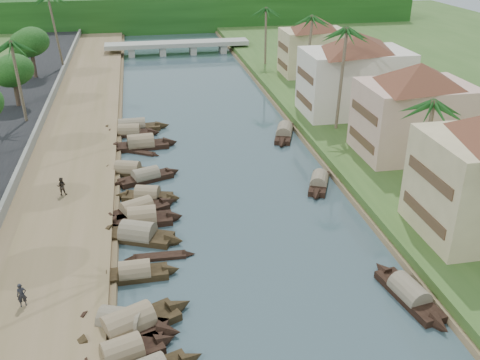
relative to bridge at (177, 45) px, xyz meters
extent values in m
plane|color=#374B52|center=(0.00, -72.00, -1.72)|extent=(220.00, 220.00, 0.00)
cube|color=brown|center=(-16.00, -52.00, -1.32)|extent=(10.00, 180.00, 0.80)
cube|color=#325220|center=(19.00, -52.00, -1.12)|extent=(16.00, 180.00, 1.20)
cube|color=gray|center=(-20.20, -52.00, -0.37)|extent=(0.40, 180.00, 1.10)
cube|color=#143A10|center=(0.00, 23.00, 2.28)|extent=(120.00, 4.00, 8.00)
cube|color=#143A10|center=(0.00, 28.00, 2.28)|extent=(120.00, 4.00, 8.00)
cube|color=#143A10|center=(0.00, 33.00, 2.28)|extent=(120.00, 4.00, 8.00)
cube|color=#98988E|center=(0.00, 0.00, 0.28)|extent=(28.00, 4.00, 0.80)
cube|color=#98988E|center=(-9.00, 0.00, -0.82)|extent=(1.20, 3.50, 1.80)
cube|color=#98988E|center=(-3.00, 0.00, -0.82)|extent=(1.20, 3.50, 1.80)
cube|color=#98988E|center=(3.00, 0.00, -0.82)|extent=(1.20, 3.50, 1.80)
cube|color=#98988E|center=(9.00, 0.00, -0.82)|extent=(1.20, 3.50, 1.80)
cube|color=brown|center=(12.95, -74.00, 1.48)|extent=(0.10, 6.40, 0.90)
cube|color=brown|center=(12.95, -74.00, 4.68)|extent=(0.10, 6.40, 0.90)
cube|color=#CFA593|center=(20.00, -58.00, 3.23)|extent=(11.00, 8.00, 7.50)
pyramid|color=#5B2B20|center=(20.00, -58.00, 8.08)|extent=(14.11, 14.11, 2.20)
cube|color=brown|center=(14.45, -58.00, 1.35)|extent=(0.10, 6.40, 0.90)
cube|color=brown|center=(14.45, -58.00, 4.35)|extent=(0.10, 6.40, 0.90)
cube|color=beige|center=(19.00, -44.00, 3.48)|extent=(13.00, 8.00, 8.00)
pyramid|color=#5B2B20|center=(19.00, -44.00, 8.58)|extent=(15.59, 15.59, 2.20)
cube|color=brown|center=(12.45, -44.00, 1.48)|extent=(0.10, 6.40, 0.90)
cube|color=brown|center=(12.45, -44.00, 4.68)|extent=(0.10, 6.40, 0.90)
cube|color=beige|center=(20.00, -24.00, 2.98)|extent=(10.00, 7.00, 7.00)
pyramid|color=#5B2B20|center=(20.00, -24.00, 7.58)|extent=(12.62, 12.62, 2.20)
cube|color=brown|center=(14.95, -24.00, 1.23)|extent=(0.10, 5.60, 0.90)
cube|color=brown|center=(14.95, -24.00, 4.03)|extent=(0.10, 5.60, 0.90)
cone|color=black|center=(-6.03, -82.81, -1.44)|extent=(1.95, 1.92, 1.68)
cube|color=black|center=(-10.05, -81.79, -1.52)|extent=(5.16, 3.11, 0.70)
cone|color=black|center=(-7.47, -80.98, -1.44)|extent=(1.82, 1.91, 1.71)
cylinder|color=#7C6B4F|center=(-10.05, -81.79, -1.14)|extent=(4.08, 2.83, 1.80)
cube|color=black|center=(-9.69, -79.41, -1.52)|extent=(6.89, 4.58, 0.70)
cone|color=black|center=(-6.33, -77.91, -1.44)|extent=(2.49, 2.47, 2.07)
cone|color=black|center=(-13.05, -80.90, -1.44)|extent=(2.49, 2.47, 2.07)
cylinder|color=#7C6B4F|center=(-9.69, -79.41, -1.14)|extent=(5.50, 4.02, 2.15)
cube|color=black|center=(-10.15, -79.12, -1.52)|extent=(6.06, 3.81, 0.70)
cone|color=black|center=(-7.16, -80.28, -1.44)|extent=(2.15, 2.15, 1.85)
cone|color=black|center=(-13.15, -77.96, -1.44)|extent=(2.15, 2.15, 1.85)
cylinder|color=gray|center=(-10.15, -79.12, -1.14)|extent=(4.81, 3.39, 1.92)
cube|color=black|center=(-9.23, -73.69, -1.52)|extent=(4.81, 1.69, 0.70)
cone|color=black|center=(-6.57, -73.65, -1.44)|extent=(1.41, 1.48, 1.61)
cone|color=black|center=(-11.88, -73.73, -1.44)|extent=(1.41, 1.48, 1.61)
cylinder|color=#7C6B4F|center=(-9.23, -73.69, -1.14)|extent=(3.68, 1.74, 1.69)
cube|color=black|center=(-8.53, -65.81, -1.52)|extent=(5.18, 2.10, 0.70)
cone|color=black|center=(-5.67, -65.75, -1.44)|extent=(1.56, 1.82, 1.95)
cone|color=black|center=(-11.38, -65.88, -1.44)|extent=(1.56, 1.82, 1.95)
cylinder|color=#7C6B4F|center=(-8.53, -65.81, -1.14)|extent=(3.97, 2.15, 2.06)
cube|color=black|center=(-8.92, -68.40, -1.52)|extent=(6.05, 4.14, 0.70)
cone|color=black|center=(-6.01, -69.65, -1.44)|extent=(2.26, 2.35, 2.02)
cone|color=black|center=(-11.83, -67.14, -1.44)|extent=(2.26, 2.35, 2.02)
cylinder|color=gray|center=(-8.92, -68.40, -1.14)|extent=(4.84, 3.68, 2.12)
cube|color=black|center=(-8.94, -64.14, -1.52)|extent=(5.93, 3.95, 0.70)
cone|color=black|center=(-6.05, -62.86, -1.44)|extent=(2.15, 2.14, 1.80)
cone|color=black|center=(-11.84, -65.42, -1.44)|extent=(2.15, 2.14, 1.80)
cylinder|color=#7C6B4F|center=(-8.94, -64.14, -1.14)|extent=(4.73, 3.47, 1.87)
cube|color=black|center=(-7.92, -61.50, -1.52)|extent=(4.84, 2.88, 0.70)
cone|color=black|center=(-5.49, -62.20, -1.44)|extent=(1.71, 1.84, 1.67)
cone|color=black|center=(-10.36, -60.81, -1.44)|extent=(1.71, 1.84, 1.67)
cylinder|color=#7C6B4F|center=(-7.92, -61.50, -1.14)|extent=(3.83, 2.65, 1.76)
cube|color=black|center=(-7.95, -57.30, -1.52)|extent=(5.65, 3.38, 0.70)
cone|color=black|center=(-5.12, -56.27, -1.44)|extent=(1.95, 1.90, 1.63)
cone|color=black|center=(-10.78, -58.34, -1.44)|extent=(1.95, 1.90, 1.63)
cylinder|color=gray|center=(-7.95, -57.30, -1.14)|extent=(4.47, 3.00, 1.68)
cube|color=black|center=(-9.73, -55.32, -1.52)|extent=(5.40, 3.24, 0.70)
cone|color=black|center=(-7.03, -56.24, -1.44)|extent=(1.89, 1.91, 1.68)
cone|color=black|center=(-12.42, -54.40, -1.44)|extent=(1.89, 1.91, 1.68)
cylinder|color=#7C6B4F|center=(-9.73, -55.32, -1.14)|extent=(4.27, 2.92, 1.75)
cube|color=black|center=(-8.26, -48.39, -1.52)|extent=(6.37, 2.60, 0.70)
cone|color=black|center=(-4.81, -48.13, -1.44)|extent=(1.95, 2.05, 2.12)
cone|color=black|center=(-11.71, -48.66, -1.44)|extent=(1.95, 2.05, 2.12)
cylinder|color=#7C6B4F|center=(-8.26, -48.39, -1.14)|extent=(4.91, 2.57, 2.22)
cube|color=black|center=(-9.21, -42.26, -1.52)|extent=(6.95, 2.15, 0.70)
cone|color=black|center=(-5.39, -42.13, -1.44)|extent=(2.00, 1.79, 1.95)
cone|color=black|center=(-13.04, -42.40, -1.44)|extent=(2.00, 1.79, 1.95)
cylinder|color=gray|center=(-9.21, -42.26, -1.14)|extent=(5.33, 2.17, 1.99)
cube|color=black|center=(-9.56, -44.05, -1.52)|extent=(5.62, 2.46, 0.70)
cone|color=black|center=(-6.56, -44.44, -1.44)|extent=(1.76, 1.78, 1.76)
cone|color=black|center=(-12.55, -43.66, -1.44)|extent=(1.76, 1.78, 1.76)
cylinder|color=#7C6B4F|center=(-9.56, -44.05, -1.14)|extent=(4.35, 2.36, 1.84)
cube|color=black|center=(9.30, -79.71, -1.52)|extent=(2.65, 6.15, 0.70)
cone|color=black|center=(8.75, -76.44, -1.44)|extent=(1.78, 1.91, 1.71)
cone|color=black|center=(9.85, -82.97, -1.44)|extent=(1.78, 1.91, 1.71)
cylinder|color=gray|center=(9.30, -79.71, -1.14)|extent=(2.49, 4.78, 1.76)
cube|color=black|center=(8.79, -61.70, -1.52)|extent=(3.55, 5.33, 0.70)
cone|color=black|center=(9.94, -59.11, -1.44)|extent=(1.93, 1.93, 1.62)
cone|color=black|center=(7.65, -64.30, -1.44)|extent=(1.93, 1.93, 1.62)
cylinder|color=gray|center=(8.79, -61.70, -1.14)|extent=(3.12, 4.25, 1.69)
cube|color=black|center=(9.00, -47.70, -1.52)|extent=(3.89, 6.66, 0.70)
cone|color=black|center=(10.21, -44.34, -1.44)|extent=(2.17, 2.27, 1.86)
cone|color=black|center=(7.80, -51.05, -1.44)|extent=(2.17, 2.27, 1.86)
cylinder|color=gray|center=(9.00, -47.70, -1.14)|extent=(3.45, 5.26, 1.91)
cube|color=black|center=(-7.34, -71.45, -1.62)|extent=(4.10, 1.02, 0.35)
cone|color=black|center=(-5.05, -71.51, -1.62)|extent=(1.04, 0.93, 0.91)
cone|color=black|center=(-9.63, -71.38, -1.62)|extent=(1.04, 0.93, 0.91)
cube|color=black|center=(-8.46, -49.98, -1.62)|extent=(3.56, 2.58, 0.35)
cone|color=black|center=(-6.68, -51.08, -1.62)|extent=(1.18, 1.12, 0.74)
cone|color=black|center=(-10.24, -48.89, -1.62)|extent=(1.18, 1.12, 0.74)
cylinder|color=#715E4B|center=(16.00, -67.76, 3.95)|extent=(0.50, 0.36, 8.96)
sphere|color=#1A4F1A|center=(16.00, -67.76, 8.25)|extent=(3.20, 3.20, 3.20)
cylinder|color=#715E4B|center=(15.00, -49.39, 5.41)|extent=(0.73, 0.36, 11.87)
sphere|color=#1A4F1A|center=(15.00, -49.39, 11.10)|extent=(3.20, 3.20, 3.20)
cylinder|color=#715E4B|center=(16.00, -33.35, 4.82)|extent=(1.04, 0.36, 10.68)
sphere|color=#1A4F1A|center=(16.00, -33.35, 9.94)|extent=(3.20, 3.20, 3.20)
cylinder|color=#715E4B|center=(-22.00, -40.25, 4.53)|extent=(0.55, 0.36, 9.72)
sphere|color=#1A4F1A|center=(-22.00, -40.25, 9.20)|extent=(3.20, 3.20, 3.20)
cylinder|color=#715E4B|center=(14.00, -16.03, 4.21)|extent=(0.38, 0.36, 9.47)
sphere|color=#1A4F1A|center=(14.00, -16.03, 8.76)|extent=(3.20, 3.20, 3.20)
cylinder|color=#715E4B|center=(-20.50, -13.17, 5.59)|extent=(1.25, 0.36, 11.83)
cylinder|color=#4F3A2D|center=(-24.00, -33.59, 1.26)|extent=(0.60, 0.60, 3.24)
ellipsoid|color=#143A10|center=(-24.00, -33.59, 4.36)|extent=(4.85, 4.85, 3.99)
cylinder|color=#4F3A2D|center=(-24.00, -18.67, 1.51)|extent=(0.60, 0.60, 3.75)
ellipsoid|color=#143A10|center=(-24.00, -18.67, 5.10)|extent=(5.16, 5.16, 4.24)
cylinder|color=#4F3A2D|center=(24.00, -41.84, 1.16)|extent=(0.60, 0.60, 3.45)
ellipsoid|color=#143A10|center=(24.00, -41.84, 4.46)|extent=(4.22, 4.22, 3.47)
imported|color=black|center=(-16.42, -76.55, -0.08)|extent=(0.71, 0.58, 1.69)
imported|color=#362C25|center=(-15.63, -60.50, -0.06)|extent=(0.88, 0.71, 1.73)
camera|label=1|loc=(-7.68, -106.73, 21.75)|focal=40.00mm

